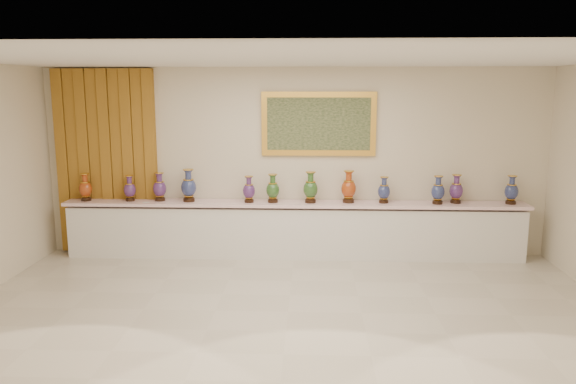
% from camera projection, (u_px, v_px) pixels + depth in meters
% --- Properties ---
extents(ground, '(8.00, 8.00, 0.00)m').
position_uv_depth(ground, '(288.00, 312.00, 6.80)').
color(ground, beige).
rests_on(ground, ground).
extents(room, '(8.00, 8.00, 8.00)m').
position_uv_depth(room, '(140.00, 156.00, 9.01)').
color(room, beige).
rests_on(room, ground).
extents(counter, '(7.28, 0.48, 0.90)m').
position_uv_depth(counter, '(294.00, 230.00, 8.95)').
color(counter, white).
rests_on(counter, ground).
extents(vase_0, '(0.27, 0.27, 0.44)m').
position_uv_depth(vase_0, '(86.00, 188.00, 8.93)').
color(vase_0, black).
rests_on(vase_0, counter).
extents(vase_1, '(0.21, 0.21, 0.41)m').
position_uv_depth(vase_1, '(130.00, 190.00, 8.92)').
color(vase_1, black).
rests_on(vase_1, counter).
extents(vase_2, '(0.28, 0.28, 0.45)m').
position_uv_depth(vase_2, '(160.00, 188.00, 8.93)').
color(vase_2, black).
rests_on(vase_2, counter).
extents(vase_3, '(0.30, 0.30, 0.52)m').
position_uv_depth(vase_3, '(189.00, 187.00, 8.87)').
color(vase_3, black).
rests_on(vase_3, counter).
extents(vase_4, '(0.23, 0.23, 0.42)m').
position_uv_depth(vase_4, '(249.00, 191.00, 8.81)').
color(vase_4, black).
rests_on(vase_4, counter).
extents(vase_5, '(0.27, 0.27, 0.45)m').
position_uv_depth(vase_5, '(273.00, 190.00, 8.80)').
color(vase_5, black).
rests_on(vase_5, counter).
extents(vase_6, '(0.30, 0.30, 0.49)m').
position_uv_depth(vase_6, '(311.00, 189.00, 8.78)').
color(vase_6, black).
rests_on(vase_6, counter).
extents(vase_7, '(0.28, 0.28, 0.51)m').
position_uv_depth(vase_7, '(349.00, 188.00, 8.79)').
color(vase_7, black).
rests_on(vase_7, counter).
extents(vase_8, '(0.24, 0.24, 0.41)m').
position_uv_depth(vase_8, '(384.00, 191.00, 8.76)').
color(vase_8, black).
rests_on(vase_8, counter).
extents(vase_9, '(0.25, 0.25, 0.44)m').
position_uv_depth(vase_9, '(438.00, 191.00, 8.69)').
color(vase_9, black).
rests_on(vase_9, counter).
extents(vase_10, '(0.26, 0.26, 0.45)m').
position_uv_depth(vase_10, '(456.00, 190.00, 8.74)').
color(vase_10, black).
rests_on(vase_10, counter).
extents(vase_11, '(0.24, 0.24, 0.45)m').
position_uv_depth(vase_11, '(511.00, 191.00, 8.68)').
color(vase_11, black).
rests_on(vase_11, counter).
extents(label_card, '(0.10, 0.06, 0.00)m').
position_uv_depth(label_card, '(146.00, 202.00, 8.83)').
color(label_card, white).
rests_on(label_card, counter).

